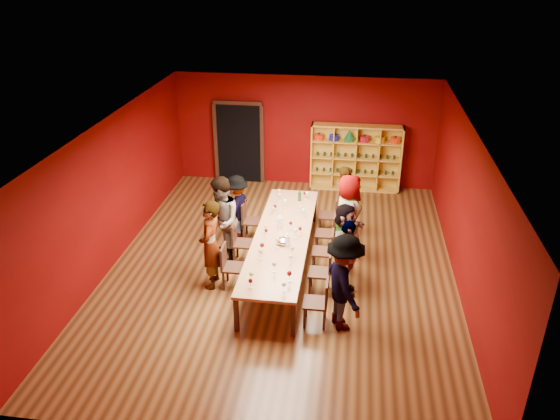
# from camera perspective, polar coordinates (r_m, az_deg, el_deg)

# --- Properties ---
(room_shell) EXTENTS (7.10, 9.10, 3.04)m
(room_shell) POSITION_cam_1_polar(r_m,az_deg,el_deg) (10.69, 0.22, 0.87)
(room_shell) COLOR #502F15
(room_shell) RESTS_ON ground
(tasting_table) EXTENTS (1.10, 4.50, 0.75)m
(tasting_table) POSITION_cam_1_polar(r_m,az_deg,el_deg) (11.05, 0.21, -2.89)
(tasting_table) COLOR #B77B4C
(tasting_table) RESTS_ON ground
(doorway) EXTENTS (1.40, 0.17, 2.30)m
(doorway) POSITION_cam_1_polar(r_m,az_deg,el_deg) (15.18, -4.27, 7.05)
(doorway) COLOR black
(doorway) RESTS_ON ground
(shelving_unit) EXTENTS (2.40, 0.40, 1.80)m
(shelving_unit) POSITION_cam_1_polar(r_m,az_deg,el_deg) (14.80, 7.92, 5.78)
(shelving_unit) COLOR gold
(shelving_unit) RESTS_ON ground
(chair_person_left_1) EXTENTS (0.42, 0.42, 0.89)m
(chair_person_left_1) POSITION_cam_1_polar(r_m,az_deg,el_deg) (10.60, -5.31, -5.66)
(chair_person_left_1) COLOR black
(chair_person_left_1) RESTS_ON ground
(person_left_1) EXTENTS (0.51, 0.68, 1.80)m
(person_left_1) POSITION_cam_1_polar(r_m,az_deg,el_deg) (10.48, -7.28, -3.61)
(person_left_1) COLOR #47474B
(person_left_1) RESTS_ON ground
(chair_person_left_2) EXTENTS (0.42, 0.42, 0.89)m
(chair_person_left_2) POSITION_cam_1_polar(r_m,az_deg,el_deg) (11.39, -4.26, -3.19)
(chair_person_left_2) COLOR black
(chair_person_left_2) RESTS_ON ground
(person_left_2) EXTENTS (0.75, 1.02, 1.87)m
(person_left_2) POSITION_cam_1_polar(r_m,az_deg,el_deg) (11.26, -6.15, -1.10)
(person_left_2) COLOR beige
(person_left_2) RESTS_ON ground
(chair_person_left_3) EXTENTS (0.42, 0.42, 0.89)m
(chair_person_left_3) POSITION_cam_1_polar(r_m,az_deg,el_deg) (12.27, -3.28, -0.89)
(chair_person_left_3) COLOR black
(chair_person_left_3) RESTS_ON ground
(person_left_3) EXTENTS (0.58, 1.03, 1.51)m
(person_left_3) POSITION_cam_1_polar(r_m,az_deg,el_deg) (12.21, -4.55, 0.27)
(person_left_3) COLOR silver
(person_left_3) RESTS_ON ground
(chair_person_right_0) EXTENTS (0.42, 0.42, 0.89)m
(chair_person_right_0) POSITION_cam_1_polar(r_m,az_deg,el_deg) (9.60, 4.21, -9.37)
(chair_person_right_0) COLOR black
(chair_person_right_0) RESTS_ON ground
(person_right_0) EXTENTS (0.88, 1.24, 1.78)m
(person_right_0) POSITION_cam_1_polar(r_m,az_deg,el_deg) (9.37, 6.72, -7.56)
(person_right_0) COLOR #BD7F88
(person_right_0) RESTS_ON ground
(chair_person_right_1) EXTENTS (0.42, 0.42, 0.89)m
(chair_person_right_1) POSITION_cam_1_polar(r_m,az_deg,el_deg) (10.41, 4.61, -6.27)
(chair_person_right_1) COLOR black
(chair_person_right_1) RESTS_ON ground
(person_right_1) EXTENTS (0.44, 0.92, 1.56)m
(person_right_1) POSITION_cam_1_polar(r_m,az_deg,el_deg) (10.26, 6.99, -5.07)
(person_right_1) COLOR silver
(person_right_1) RESTS_ON ground
(chair_person_right_2) EXTENTS (0.42, 0.42, 0.89)m
(chair_person_right_2) POSITION_cam_1_polar(r_m,az_deg,el_deg) (11.09, 4.89, -4.09)
(chair_person_right_2) COLOR black
(chair_person_right_2) RESTS_ON ground
(person_right_2) EXTENTS (0.79, 1.47, 1.52)m
(person_right_2) POSITION_cam_1_polar(r_m,az_deg,el_deg) (10.95, 6.74, -3.01)
(person_right_2) COLOR #4C4C51
(person_right_2) RESTS_ON ground
(chair_person_right_3) EXTENTS (0.42, 0.42, 0.89)m
(chair_person_right_3) POSITION_cam_1_polar(r_m,az_deg,el_deg) (11.77, 5.13, -2.21)
(chair_person_right_3) COLOR black
(chair_person_right_3) RESTS_ON ground
(person_right_3) EXTENTS (0.68, 0.97, 1.81)m
(person_right_3) POSITION_cam_1_polar(r_m,az_deg,el_deg) (11.57, 7.13, -0.56)
(person_right_3) COLOR #141B37
(person_right_3) RESTS_ON ground
(chair_person_right_4) EXTENTS (0.42, 0.42, 0.89)m
(chair_person_right_4) POSITION_cam_1_polar(r_m,az_deg,el_deg) (12.55, 5.37, -0.33)
(chair_person_right_4) COLOR black
(chair_person_right_4) RESTS_ON ground
(person_right_4) EXTENTS (0.65, 0.73, 1.65)m
(person_right_4) POSITION_cam_1_polar(r_m,az_deg,el_deg) (12.40, 6.92, 0.95)
(person_right_4) COLOR #5779B4
(person_right_4) RESTS_ON ground
(wine_glass_0) EXTENTS (0.08, 0.08, 0.19)m
(wine_glass_0) POSITION_cam_1_polar(r_m,az_deg,el_deg) (9.36, -3.09, -7.44)
(wine_glass_0) COLOR white
(wine_glass_0) RESTS_ON tasting_table
(wine_glass_1) EXTENTS (0.08, 0.08, 0.20)m
(wine_glass_1) POSITION_cam_1_polar(r_m,az_deg,el_deg) (9.52, -3.00, -6.74)
(wine_glass_1) COLOR white
(wine_glass_1) RESTS_ON tasting_table
(wine_glass_2) EXTENTS (0.09, 0.09, 0.22)m
(wine_glass_2) POSITION_cam_1_polar(r_m,az_deg,el_deg) (10.15, -2.00, -4.36)
(wine_glass_2) COLOR white
(wine_glass_2) RESTS_ON tasting_table
(wine_glass_3) EXTENTS (0.09, 0.09, 0.21)m
(wine_glass_3) POSITION_cam_1_polar(r_m,az_deg,el_deg) (10.87, 1.60, -2.21)
(wine_glass_3) COLOR white
(wine_glass_3) RESTS_ON tasting_table
(wine_glass_4) EXTENTS (0.08, 0.08, 0.19)m
(wine_glass_4) POSITION_cam_1_polar(r_m,az_deg,el_deg) (11.80, -0.72, 0.11)
(wine_glass_4) COLOR white
(wine_glass_4) RESTS_ON tasting_table
(wine_glass_5) EXTENTS (0.07, 0.07, 0.18)m
(wine_glass_5) POSITION_cam_1_polar(r_m,az_deg,el_deg) (11.21, 1.13, -1.41)
(wine_glass_5) COLOR white
(wine_glass_5) RESTS_ON tasting_table
(wine_glass_6) EXTENTS (0.08, 0.08, 0.20)m
(wine_glass_6) POSITION_cam_1_polar(r_m,az_deg,el_deg) (12.52, 2.86, 1.73)
(wine_glass_6) COLOR white
(wine_glass_6) RESTS_ON tasting_table
(wine_glass_7) EXTENTS (0.09, 0.09, 0.22)m
(wine_glass_7) POSITION_cam_1_polar(r_m,az_deg,el_deg) (10.52, -0.27, -3.17)
(wine_glass_7) COLOR white
(wine_glass_7) RESTS_ON tasting_table
(wine_glass_8) EXTENTS (0.07, 0.07, 0.18)m
(wine_glass_8) POSITION_cam_1_polar(r_m,az_deg,el_deg) (10.93, -1.46, -2.19)
(wine_glass_8) COLOR white
(wine_glass_8) RESTS_ON tasting_table
(wine_glass_9) EXTENTS (0.07, 0.07, 0.18)m
(wine_glass_9) POSITION_cam_1_polar(r_m,az_deg,el_deg) (12.56, 2.61, 1.72)
(wine_glass_9) COLOR white
(wine_glass_9) RESTS_ON tasting_table
(wine_glass_10) EXTENTS (0.07, 0.07, 0.18)m
(wine_glass_10) POSITION_cam_1_polar(r_m,az_deg,el_deg) (10.04, 1.09, -4.94)
(wine_glass_10) COLOR white
(wine_glass_10) RESTS_ON tasting_table
(wine_glass_11) EXTENTS (0.07, 0.07, 0.19)m
(wine_glass_11) POSITION_cam_1_polar(r_m,az_deg,el_deg) (11.88, 2.16, 0.28)
(wine_glass_11) COLOR white
(wine_glass_11) RESTS_ON tasting_table
(wine_glass_12) EXTENTS (0.09, 0.09, 0.22)m
(wine_glass_12) POSITION_cam_1_polar(r_m,az_deg,el_deg) (9.51, 0.98, -6.70)
(wine_glass_12) COLOR white
(wine_glass_12) RESTS_ON tasting_table
(wine_glass_13) EXTENTS (0.08, 0.08, 0.20)m
(wine_glass_13) POSITION_cam_1_polar(r_m,az_deg,el_deg) (12.14, 0.52, 0.92)
(wine_glass_13) COLOR white
(wine_glass_13) RESTS_ON tasting_table
(wine_glass_14) EXTENTS (0.08, 0.08, 0.21)m
(wine_glass_14) POSITION_cam_1_polar(r_m,az_deg,el_deg) (12.42, -0.05, 1.56)
(wine_glass_14) COLOR white
(wine_glass_14) RESTS_ON tasting_table
(wine_glass_15) EXTENTS (0.09, 0.09, 0.22)m
(wine_glass_15) POSITION_cam_1_polar(r_m,az_deg,el_deg) (10.36, -1.88, -3.73)
(wine_glass_15) COLOR white
(wine_glass_15) RESTS_ON tasting_table
(wine_glass_16) EXTENTS (0.09, 0.09, 0.21)m
(wine_glass_16) POSITION_cam_1_polar(r_m,az_deg,el_deg) (10.25, 1.29, -4.06)
(wine_glass_16) COLOR white
(wine_glass_16) RESTS_ON tasting_table
(wine_glass_17) EXTENTS (0.07, 0.07, 0.18)m
(wine_glass_17) POSITION_cam_1_polar(r_m,az_deg,el_deg) (11.08, -1.47, -1.77)
(wine_glass_17) COLOR white
(wine_glass_17) RESTS_ON tasting_table
(wine_glass_18) EXTENTS (0.08, 0.08, 0.20)m
(wine_glass_18) POSITION_cam_1_polar(r_m,az_deg,el_deg) (11.72, 2.47, -0.06)
(wine_glass_18) COLOR white
(wine_glass_18) RESTS_ON tasting_table
(wine_glass_19) EXTENTS (0.07, 0.07, 0.18)m
(wine_glass_19) POSITION_cam_1_polar(r_m,az_deg,el_deg) (9.27, 0.40, -7.82)
(wine_glass_19) COLOR white
(wine_glass_19) RESTS_ON tasting_table
(wine_glass_20) EXTENTS (0.07, 0.07, 0.18)m
(wine_glass_20) POSITION_cam_1_polar(r_m,az_deg,el_deg) (12.68, -0.06, 2.01)
(wine_glass_20) COLOR white
(wine_glass_20) RESTS_ON tasting_table
(wine_glass_21) EXTENTS (0.08, 0.08, 0.21)m
(wine_glass_21) POSITION_cam_1_polar(r_m,az_deg,el_deg) (9.78, -0.61, -5.71)
(wine_glass_21) COLOR white
(wine_glass_21) RESTS_ON tasting_table
(wine_glass_22) EXTENTS (0.08, 0.08, 0.21)m
(wine_glass_22) POSITION_cam_1_polar(r_m,az_deg,el_deg) (11.86, -0.54, 0.34)
(wine_glass_22) COLOR white
(wine_glass_22) RESTS_ON tasting_table
(wine_glass_23) EXTENTS (0.07, 0.07, 0.19)m
(wine_glass_23) POSITION_cam_1_polar(r_m,az_deg,el_deg) (10.99, 2.11, -2.00)
(wine_glass_23) COLOR white
(wine_glass_23) RESTS_ON tasting_table
(spittoon_bowl) EXTENTS (0.27, 0.27, 0.15)m
(spittoon_bowl) POSITION_cam_1_polar(r_m,az_deg,el_deg) (10.69, 0.31, -3.27)
(spittoon_bowl) COLOR silver
(spittoon_bowl) RESTS_ON tasting_table
(carafe_a) EXTENTS (0.13, 0.13, 0.27)m
(carafe_a) POSITION_cam_1_polar(r_m,az_deg,el_deg) (11.26, -0.01, -1.30)
(carafe_a) COLOR white
(carafe_a) RESTS_ON tasting_table
(carafe_b) EXTENTS (0.13, 0.13, 0.27)m
(carafe_b) POSITION_cam_1_polar(r_m,az_deg,el_deg) (10.59, 0.79, -3.23)
(carafe_b) COLOR white
(carafe_b) RESTS_ON tasting_table
(wine_bottle) EXTENTS (0.09, 0.09, 0.29)m
(wine_bottle) POSITION_cam_1_polar(r_m,az_deg,el_deg) (12.46, 2.05, 1.43)
(wine_bottle) COLOR #163D1D
(wine_bottle) RESTS_ON tasting_table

